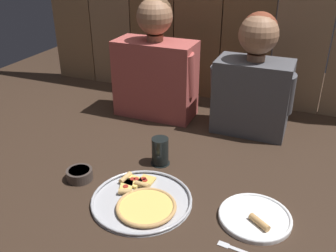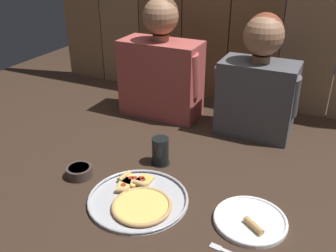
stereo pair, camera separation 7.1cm
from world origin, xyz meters
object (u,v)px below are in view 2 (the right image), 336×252
object	(u,v)px
pizza_tray	(139,200)
dipping_bowl	(79,171)
diner_right	(258,82)
dinner_plate	(250,220)
drinking_glass	(160,151)
diner_left	(161,65)

from	to	relation	value
pizza_tray	dipping_bowl	distance (m)	0.29
pizza_tray	dipping_bowl	bearing A→B (deg)	172.02
diner_right	dinner_plate	bearing A→B (deg)	-76.80
drinking_glass	diner_right	xyz separation A→B (m)	(0.28, 0.44, 0.20)
drinking_glass	diner_left	distance (m)	0.53
drinking_glass	diner_right	size ratio (longest dim) A/B	0.21
diner_left	dinner_plate	bearing A→B (deg)	-44.75
diner_right	diner_left	bearing A→B (deg)	-179.99
pizza_tray	drinking_glass	distance (m)	0.27
diner_left	diner_right	bearing A→B (deg)	0.01
dipping_bowl	pizza_tray	bearing A→B (deg)	-7.98
pizza_tray	diner_right	bearing A→B (deg)	71.62
diner_left	diner_right	world-z (taller)	diner_left
dipping_bowl	drinking_glass	bearing A→B (deg)	42.32
pizza_tray	diner_left	xyz separation A→B (m)	(-0.26, 0.70, 0.26)
dinner_plate	drinking_glass	distance (m)	0.47
drinking_glass	diner_right	world-z (taller)	diner_right
drinking_glass	dipping_bowl	xyz separation A→B (m)	(-0.24, -0.22, -0.03)
pizza_tray	dinner_plate	xyz separation A→B (m)	(0.38, 0.07, -0.00)
dinner_plate	drinking_glass	size ratio (longest dim) A/B	2.09
pizza_tray	diner_right	size ratio (longest dim) A/B	0.64
pizza_tray	diner_right	world-z (taller)	diner_right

